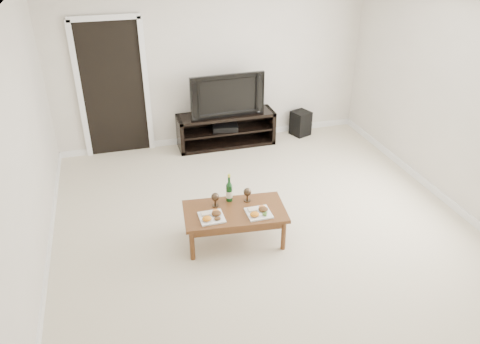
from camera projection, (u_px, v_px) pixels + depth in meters
name	position (u px, v px, depth m)	size (l,w,h in m)	color
floor	(267.00, 232.00, 5.64)	(5.50, 5.50, 0.00)	beige
back_wall	(212.00, 64.00, 7.34)	(5.00, 0.04, 2.60)	silver
ceiling	(275.00, 5.00, 4.37)	(5.00, 5.50, 0.04)	white
doorway	(114.00, 90.00, 7.07)	(0.90, 0.02, 2.05)	black
media_console	(226.00, 129.00, 7.64)	(1.58, 0.45, 0.55)	black
television	(226.00, 93.00, 7.34)	(1.18, 0.16, 0.68)	black
av_receiver	(225.00, 127.00, 7.60)	(0.40, 0.30, 0.08)	black
subwoofer	(301.00, 123.00, 8.03)	(0.28, 0.28, 0.42)	black
coffee_table	(235.00, 225.00, 5.40)	(1.15, 0.63, 0.42)	#5C3319
plate_left	(212.00, 216.00, 5.14)	(0.27, 0.27, 0.07)	white
plate_right	(259.00, 211.00, 5.22)	(0.27, 0.27, 0.07)	white
wine_bottle	(229.00, 188.00, 5.39)	(0.07, 0.07, 0.35)	#0F3A16
goblet_left	(215.00, 200.00, 5.33)	(0.09, 0.09, 0.17)	#3D2F21
goblet_right	(247.00, 195.00, 5.43)	(0.09, 0.09, 0.17)	#3D2F21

